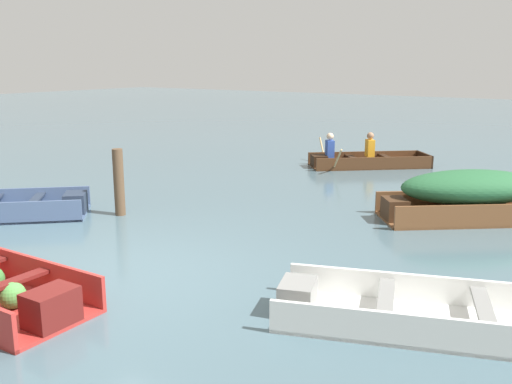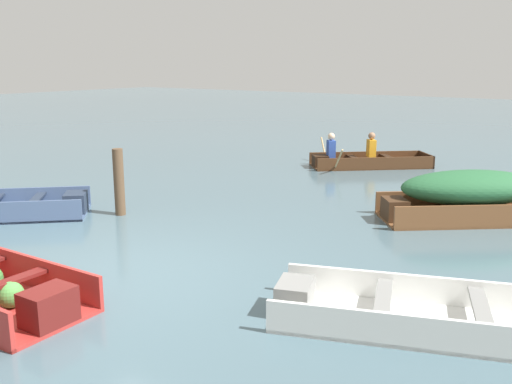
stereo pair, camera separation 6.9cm
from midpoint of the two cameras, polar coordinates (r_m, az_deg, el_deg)
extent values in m
plane|color=#47606B|center=(7.50, -13.96, -8.19)|extent=(80.00, 80.00, 0.00)
cube|color=#AD2D28|center=(7.41, -22.22, -7.34)|extent=(2.64, 0.13, 0.41)
cube|color=maroon|center=(6.24, -20.10, -10.76)|extent=(0.38, 0.52, 0.37)
cube|color=maroon|center=(6.79, -24.04, -8.44)|extent=(0.19, 1.03, 0.04)
sphere|color=#4C9342|center=(6.79, -23.44, -9.47)|extent=(0.29, 0.29, 0.29)
cube|color=#475B7F|center=(10.88, -23.12, -2.14)|extent=(2.56, 2.50, 0.04)
cube|color=#475B7F|center=(11.36, -22.55, -0.60)|extent=(1.81, 1.71, 0.38)
cube|color=#475B7F|center=(10.33, -23.92, -2.00)|extent=(1.81, 1.71, 0.38)
cube|color=#273246|center=(10.62, -17.78, -0.99)|extent=(0.61, 0.62, 0.34)
cube|color=#273246|center=(10.73, -21.35, -0.71)|extent=(0.83, 0.87, 0.04)
cube|color=white|center=(6.24, 16.90, -12.60)|extent=(3.36, 2.12, 0.04)
cube|color=white|center=(5.69, 17.20, -13.46)|extent=(3.00, 1.12, 0.35)
cube|color=white|center=(6.67, 16.83, -9.45)|extent=(3.00, 1.12, 0.35)
cube|color=gray|center=(6.25, 3.85, -10.28)|extent=(0.51, 0.60, 0.31)
cube|color=gray|center=(6.13, 12.55, -10.32)|extent=(0.49, 1.01, 0.04)
cube|color=gray|center=(6.19, 21.52, -10.72)|extent=(0.49, 1.01, 0.04)
cube|color=brown|center=(10.45, 20.38, -2.49)|extent=(3.04, 2.75, 0.04)
cube|color=brown|center=(9.94, 21.72, -2.30)|extent=(2.37, 1.92, 0.40)
cube|color=brown|center=(10.88, 19.30, -0.86)|extent=(2.37, 1.92, 0.40)
cube|color=#3F2716|center=(9.92, 13.53, -1.64)|extent=(0.59, 0.62, 0.36)
cube|color=#3F2716|center=(10.20, 18.20, -1.08)|extent=(0.76, 0.89, 0.04)
cube|color=#3F2716|center=(10.58, 22.71, -0.95)|extent=(0.76, 0.89, 0.04)
ellipsoid|color=#286038|center=(10.33, 20.61, 0.47)|extent=(2.58, 2.36, 0.58)
cube|color=#4C2D19|center=(15.05, 11.11, 2.59)|extent=(2.94, 2.75, 0.04)
cube|color=#4C2D19|center=(14.57, 11.72, 2.79)|extent=(2.30, 2.02, 0.32)
cube|color=#4C2D19|center=(15.48, 10.59, 3.42)|extent=(2.30, 2.02, 0.32)
cube|color=black|center=(15.55, 16.35, 3.16)|extent=(0.71, 0.80, 0.32)
cube|color=black|center=(14.67, 6.19, 3.12)|extent=(0.57, 0.58, 0.29)
cube|color=black|center=(14.88, 9.49, 3.40)|extent=(0.72, 0.80, 0.04)
cube|color=black|center=(15.16, 12.78, 3.43)|extent=(0.72, 0.80, 0.04)
cube|color=orange|center=(14.98, 11.19, 4.32)|extent=(0.32, 0.33, 0.44)
sphere|color=#9E7051|center=(14.93, 11.24, 5.54)|extent=(0.18, 0.18, 0.18)
cube|color=#2D4CA5|center=(14.69, 7.26, 4.30)|extent=(0.32, 0.33, 0.44)
sphere|color=beige|center=(14.64, 7.29, 5.54)|extent=(0.18, 0.18, 0.18)
cylinder|color=tan|center=(13.93, 8.05, 3.35)|extent=(0.46, 0.51, 0.55)
cylinder|color=tan|center=(15.48, 6.52, 4.35)|extent=(0.46, 0.51, 0.55)
cylinder|color=brown|center=(10.26, -13.74, 0.95)|extent=(0.18, 0.18, 1.18)
camera|label=1|loc=(0.03, -90.19, -0.04)|focal=40.00mm
camera|label=2|loc=(0.03, 89.81, 0.04)|focal=40.00mm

